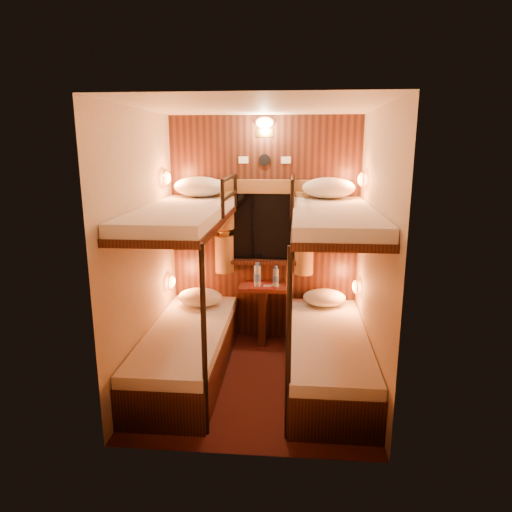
# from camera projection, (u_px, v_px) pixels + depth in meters

# --- Properties ---
(floor) EXTENTS (2.10, 2.10, 0.00)m
(floor) POSITION_uv_depth(u_px,v_px,m) (256.00, 380.00, 4.19)
(floor) COLOR #33170E
(floor) RESTS_ON ground
(ceiling) EXTENTS (2.10, 2.10, 0.00)m
(ceiling) POSITION_uv_depth(u_px,v_px,m) (256.00, 106.00, 3.62)
(ceiling) COLOR silver
(ceiling) RESTS_ON wall_back
(wall_back) EXTENTS (2.40, 0.00, 2.40)m
(wall_back) POSITION_uv_depth(u_px,v_px,m) (265.00, 231.00, 4.92)
(wall_back) COLOR #C6B293
(wall_back) RESTS_ON floor
(wall_front) EXTENTS (2.40, 0.00, 2.40)m
(wall_front) POSITION_uv_depth(u_px,v_px,m) (242.00, 291.00, 2.89)
(wall_front) COLOR #C6B293
(wall_front) RESTS_ON floor
(wall_left) EXTENTS (0.00, 2.40, 2.40)m
(wall_left) POSITION_uv_depth(u_px,v_px,m) (143.00, 251.00, 3.99)
(wall_left) COLOR #C6B293
(wall_left) RESTS_ON floor
(wall_right) EXTENTS (0.00, 2.40, 2.40)m
(wall_right) POSITION_uv_depth(u_px,v_px,m) (375.00, 255.00, 3.82)
(wall_right) COLOR #C6B293
(wall_right) RESTS_ON floor
(back_panel) EXTENTS (2.00, 0.03, 2.40)m
(back_panel) POSITION_uv_depth(u_px,v_px,m) (264.00, 231.00, 4.91)
(back_panel) COLOR black
(back_panel) RESTS_ON floor
(bunk_left) EXTENTS (0.72, 1.90, 1.82)m
(bunk_left) POSITION_uv_depth(u_px,v_px,m) (187.00, 318.00, 4.18)
(bunk_left) COLOR black
(bunk_left) RESTS_ON floor
(bunk_right) EXTENTS (0.72, 1.90, 1.82)m
(bunk_right) POSITION_uv_depth(u_px,v_px,m) (329.00, 322.00, 4.07)
(bunk_right) COLOR black
(bunk_right) RESTS_ON floor
(window) EXTENTS (1.00, 0.12, 0.79)m
(window) POSITION_uv_depth(u_px,v_px,m) (264.00, 233.00, 4.88)
(window) COLOR black
(window) RESTS_ON back_panel
(curtains) EXTENTS (1.10, 0.22, 1.00)m
(curtains) POSITION_uv_depth(u_px,v_px,m) (264.00, 226.00, 4.83)
(curtains) COLOR brown
(curtains) RESTS_ON back_panel
(back_fixtures) EXTENTS (0.54, 0.09, 0.48)m
(back_fixtures) POSITION_uv_depth(u_px,v_px,m) (265.00, 130.00, 4.63)
(back_fixtures) COLOR black
(back_fixtures) RESTS_ON back_panel
(reading_lamps) EXTENTS (2.00, 0.20, 1.25)m
(reading_lamps) POSITION_uv_depth(u_px,v_px,m) (262.00, 233.00, 4.58)
(reading_lamps) COLOR orange
(reading_lamps) RESTS_ON wall_left
(table) EXTENTS (0.50, 0.34, 0.66)m
(table) POSITION_uv_depth(u_px,v_px,m) (263.00, 306.00, 4.92)
(table) COLOR #591D14
(table) RESTS_ON floor
(bottle_left) EXTENTS (0.08, 0.08, 0.26)m
(bottle_left) POSITION_uv_depth(u_px,v_px,m) (257.00, 276.00, 4.78)
(bottle_left) COLOR #99BFE5
(bottle_left) RESTS_ON table
(bottle_right) EXTENTS (0.06, 0.06, 0.22)m
(bottle_right) POSITION_uv_depth(u_px,v_px,m) (276.00, 278.00, 4.78)
(bottle_right) COLOR #99BFE5
(bottle_right) RESTS_ON table
(sachet_a) EXTENTS (0.09, 0.07, 0.01)m
(sachet_a) POSITION_uv_depth(u_px,v_px,m) (267.00, 286.00, 4.81)
(sachet_a) COLOR silver
(sachet_a) RESTS_ON table
(sachet_b) EXTENTS (0.08, 0.06, 0.01)m
(sachet_b) POSITION_uv_depth(u_px,v_px,m) (276.00, 285.00, 4.84)
(sachet_b) COLOR silver
(sachet_b) RESTS_ON table
(pillow_lower_left) EXTENTS (0.47, 0.33, 0.18)m
(pillow_lower_left) POSITION_uv_depth(u_px,v_px,m) (200.00, 297.00, 4.78)
(pillow_lower_left) COLOR silver
(pillow_lower_left) RESTS_ON bunk_left
(pillow_lower_right) EXTENTS (0.45, 0.32, 0.18)m
(pillow_lower_right) POSITION_uv_depth(u_px,v_px,m) (324.00, 298.00, 4.78)
(pillow_lower_right) COLOR silver
(pillow_lower_right) RESTS_ON bunk_right
(pillow_upper_left) EXTENTS (0.52, 0.37, 0.20)m
(pillow_upper_left) POSITION_uv_depth(u_px,v_px,m) (199.00, 187.00, 4.63)
(pillow_upper_left) COLOR silver
(pillow_upper_left) RESTS_ON bunk_left
(pillow_upper_right) EXTENTS (0.52, 0.37, 0.20)m
(pillow_upper_right) POSITION_uv_depth(u_px,v_px,m) (329.00, 188.00, 4.49)
(pillow_upper_right) COLOR silver
(pillow_upper_right) RESTS_ON bunk_right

